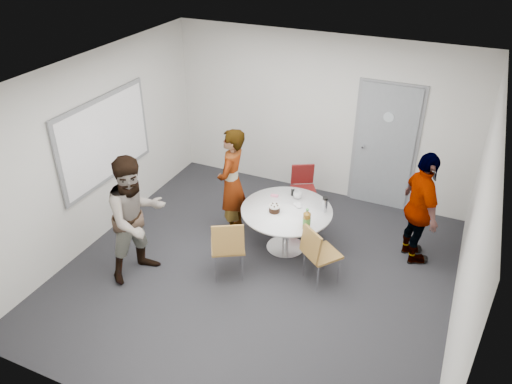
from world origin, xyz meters
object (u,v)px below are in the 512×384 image
at_px(whiteboard, 105,139).
at_px(chair_near_right, 317,251).
at_px(table, 288,215).
at_px(chair_far, 303,184).
at_px(door, 385,147).
at_px(person_main, 232,183).
at_px(person_right, 420,209).
at_px(person_left, 136,218).
at_px(chair_near_left, 228,244).

height_order(whiteboard, chair_near_right, whiteboard).
bearing_deg(whiteboard, table, 10.09).
xyz_separation_m(chair_near_right, chair_far, (-0.76, 1.61, -0.03)).
bearing_deg(door, chair_far, -145.96).
relative_size(door, chair_far, 2.67).
relative_size(door, table, 1.66).
bearing_deg(person_main, person_right, 93.14).
height_order(chair_far, person_right, person_right).
bearing_deg(whiteboard, person_left, -38.10).
bearing_deg(door, person_left, -129.26).
relative_size(person_main, person_right, 1.03).
distance_m(door, person_right, 1.52).
xyz_separation_m(door, person_main, (-1.84, -1.73, -0.18)).
distance_m(chair_far, person_main, 1.31).
distance_m(chair_near_left, person_main, 1.12).
bearing_deg(person_right, chair_near_left, 94.54).
relative_size(chair_near_left, chair_far, 1.14).
distance_m(door, chair_far, 1.41).
height_order(table, person_main, person_main).
bearing_deg(person_right, whiteboard, 73.93).
relative_size(door, person_left, 1.22).
bearing_deg(chair_near_left, person_left, 168.21).
distance_m(person_left, person_right, 3.76).
distance_m(whiteboard, chair_far, 3.09).
relative_size(chair_far, person_left, 0.46).
bearing_deg(whiteboard, person_right, 12.89).
xyz_separation_m(whiteboard, person_left, (1.03, -0.81, -0.58)).
bearing_deg(chair_near_right, person_right, 81.65).
height_order(door, person_main, door).
xyz_separation_m(whiteboard, chair_near_right, (3.24, -0.05, -0.94)).
height_order(whiteboard, chair_far, whiteboard).
xyz_separation_m(chair_near_right, person_main, (-1.52, 0.60, 0.33)).
height_order(door, table, door).
xyz_separation_m(chair_far, person_main, (-0.76, -1.01, 0.36)).
height_order(chair_near_right, person_main, person_main).
xyz_separation_m(door, person_left, (-2.53, -3.09, -0.15)).
xyz_separation_m(door, chair_far, (-1.08, -0.73, -0.55)).
height_order(table, chair_near_left, table).
height_order(table, person_right, person_right).
xyz_separation_m(chair_near_right, person_left, (-2.21, -0.76, 0.36)).
distance_m(whiteboard, person_right, 4.49).
relative_size(chair_near_right, person_left, 0.48).
distance_m(whiteboard, person_left, 1.43).
height_order(door, person_left, door).
height_order(chair_near_left, chair_near_right, chair_near_left).
bearing_deg(chair_near_left, table, 32.63).
relative_size(table, chair_far, 1.61).
relative_size(chair_near_left, person_right, 0.55).
height_order(door, person_right, door).
bearing_deg(person_left, door, -16.38).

